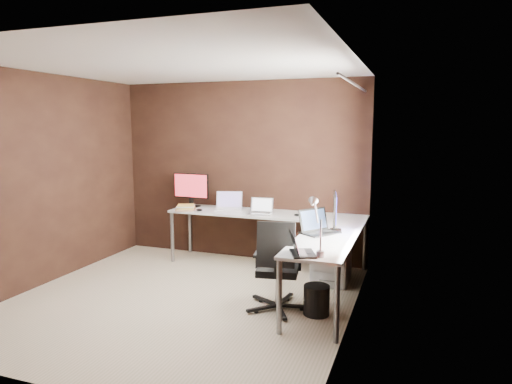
# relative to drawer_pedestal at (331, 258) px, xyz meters

# --- Properties ---
(room) EXTENTS (3.60, 3.60, 2.50)m
(room) POSITION_rel_drawer_pedestal_xyz_m (-1.09, -1.08, 0.98)
(room) COLOR beige
(room) RESTS_ON ground
(desk) EXTENTS (2.65, 2.25, 0.73)m
(desk) POSITION_rel_drawer_pedestal_xyz_m (-0.59, -0.11, 0.38)
(desk) COLOR silver
(desk) RESTS_ON ground
(drawer_pedestal) EXTENTS (0.42, 0.50, 0.60)m
(drawer_pedestal) POSITION_rel_drawer_pedestal_xyz_m (0.00, 0.00, 0.00)
(drawer_pedestal) COLOR silver
(drawer_pedestal) RESTS_ON ground
(monitor_left) EXTENTS (0.55, 0.17, 0.48)m
(monitor_left) POSITION_rel_drawer_pedestal_xyz_m (-2.12, 0.44, 0.70)
(monitor_left) COLOR black
(monitor_left) RESTS_ON desk
(monitor_right) EXTENTS (0.16, 0.51, 0.43)m
(monitor_right) POSITION_rel_drawer_pedestal_xyz_m (0.10, -0.42, 0.67)
(monitor_right) COLOR black
(monitor_right) RESTS_ON desk
(laptop_white) EXTENTS (0.42, 0.35, 0.24)m
(laptop_white) POSITION_rel_drawer_pedestal_xyz_m (-1.53, 0.43, 0.48)
(laptop_white) COLOR silver
(laptop_white) RESTS_ON desk
(laptop_silver) EXTENTS (0.32, 0.24, 0.21)m
(laptop_silver) POSITION_rel_drawer_pedestal_xyz_m (-1.00, 0.27, 0.48)
(laptop_silver) COLOR silver
(laptop_silver) RESTS_ON desk
(laptop_black_big) EXTENTS (0.45, 0.47, 0.26)m
(laptop_black_big) POSITION_rel_drawer_pedestal_xyz_m (-0.06, -0.55, 0.49)
(laptop_black_big) COLOR black
(laptop_black_big) RESTS_ON desk
(laptop_black_small) EXTENTS (0.31, 0.36, 0.20)m
(laptop_black_small) POSITION_rel_drawer_pedestal_xyz_m (-0.04, -1.44, 0.48)
(laptop_black_small) COLOR black
(laptop_black_small) RESTS_ON desk
(book_stack) EXTENTS (0.29, 0.26, 0.08)m
(book_stack) POSITION_rel_drawer_pedestal_xyz_m (-2.05, 0.15, 0.47)
(book_stack) COLOR tan
(book_stack) RESTS_ON desk
(mouse_left) EXTENTS (0.11, 0.09, 0.04)m
(mouse_left) POSITION_rel_drawer_pedestal_xyz_m (-1.84, 0.15, 0.45)
(mouse_left) COLOR black
(mouse_left) RESTS_ON desk
(mouse_corner) EXTENTS (0.09, 0.07, 0.03)m
(mouse_corner) POSITION_rel_drawer_pedestal_xyz_m (-0.50, 0.26, 0.45)
(mouse_corner) COLOR black
(mouse_corner) RESTS_ON desk
(desk_lamp) EXTENTS (0.18, 0.21, 0.52)m
(desk_lamp) POSITION_rel_drawer_pedestal_xyz_m (0.09, -1.40, 0.76)
(desk_lamp) COLOR slate
(desk_lamp) RESTS_ON desk
(office_chair) EXTENTS (0.54, 0.55, 0.96)m
(office_chair) POSITION_rel_drawer_pedestal_xyz_m (-0.36, -1.04, -0.02)
(office_chair) COLOR black
(office_chair) RESTS_ON ground
(wastebasket) EXTENTS (0.31, 0.31, 0.30)m
(wastebasket) POSITION_rel_drawer_pedestal_xyz_m (0.04, -1.02, -0.15)
(wastebasket) COLOR black
(wastebasket) RESTS_ON ground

